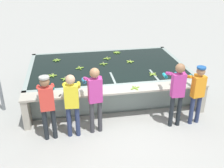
# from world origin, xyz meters

# --- Properties ---
(ground_plane) EXTENTS (80.00, 80.00, 0.00)m
(ground_plane) POSITION_xyz_m (0.00, 0.00, 0.00)
(ground_plane) COLOR #999993
(ground_plane) RESTS_ON ground
(wash_tank) EXTENTS (4.89, 3.06, 0.85)m
(wash_tank) POSITION_xyz_m (-0.00, 1.97, 0.42)
(wash_tank) COLOR gray
(wash_tank) RESTS_ON ground
(work_ledge) EXTENTS (4.89, 0.45, 0.85)m
(work_ledge) POSITION_xyz_m (0.00, 0.23, 0.62)
(work_ledge) COLOR #A8A393
(work_ledge) RESTS_ON ground
(worker_0) EXTENTS (0.44, 0.73, 1.61)m
(worker_0) POSITION_xyz_m (-1.75, -0.37, 0.98)
(worker_0) COLOR #1E2328
(worker_0) RESTS_ON ground
(worker_1) EXTENTS (0.44, 0.72, 1.60)m
(worker_1) POSITION_xyz_m (-1.20, -0.35, 0.96)
(worker_1) COLOR navy
(worker_1) RESTS_ON ground
(worker_2) EXTENTS (0.46, 0.73, 1.70)m
(worker_2) POSITION_xyz_m (-0.65, -0.29, 1.02)
(worker_2) COLOR #38383D
(worker_2) RESTS_ON ground
(worker_3) EXTENTS (0.41, 0.72, 1.71)m
(worker_3) POSITION_xyz_m (1.35, -0.37, 1.03)
(worker_3) COLOR #1E2328
(worker_3) RESTS_ON ground
(worker_4) EXTENTS (0.48, 0.73, 1.58)m
(worker_4) POSITION_xyz_m (1.90, -0.35, 0.95)
(worker_4) COLOR navy
(worker_4) RESTS_ON ground
(banana_bunch_floating_0) EXTENTS (0.28, 0.28, 0.08)m
(banana_bunch_floating_0) POSITION_xyz_m (-0.88, 1.84, 0.87)
(banana_bunch_floating_0) COLOR #7FAD33
(banana_bunch_floating_0) RESTS_ON wash_tank
(banana_bunch_floating_1) EXTENTS (0.28, 0.28, 0.08)m
(banana_bunch_floating_1) POSITION_xyz_m (-1.59, 2.68, 0.86)
(banana_bunch_floating_1) COLOR #75A333
(banana_bunch_floating_1) RESTS_ON wash_tank
(banana_bunch_floating_2) EXTENTS (0.27, 0.28, 0.08)m
(banana_bunch_floating_2) POSITION_xyz_m (0.78, 2.12, 0.87)
(banana_bunch_floating_2) COLOR #9EC642
(banana_bunch_floating_2) RESTS_ON wash_tank
(banana_bunch_floating_3) EXTENTS (0.28, 0.27, 0.08)m
(banana_bunch_floating_3) POSITION_xyz_m (-1.33, 1.09, 0.87)
(banana_bunch_floating_3) COLOR #75A333
(banana_bunch_floating_3) RESTS_ON wash_tank
(banana_bunch_floating_4) EXTENTS (0.26, 0.26, 0.08)m
(banana_bunch_floating_4) POSITION_xyz_m (1.19, 0.98, 0.87)
(banana_bunch_floating_4) COLOR #9EC642
(banana_bunch_floating_4) RESTS_ON wash_tank
(banana_bunch_floating_5) EXTENTS (0.28, 0.28, 0.08)m
(banana_bunch_floating_5) POSITION_xyz_m (0.09, 2.55, 0.87)
(banana_bunch_floating_5) COLOR #7FAD33
(banana_bunch_floating_5) RESTS_ON wash_tank
(banana_bunch_floating_6) EXTENTS (0.27, 0.28, 0.08)m
(banana_bunch_floating_6) POSITION_xyz_m (-1.70, 1.39, 0.87)
(banana_bunch_floating_6) COLOR #8CB738
(banana_bunch_floating_6) RESTS_ON wash_tank
(banana_bunch_floating_7) EXTENTS (0.27, 0.28, 0.08)m
(banana_bunch_floating_7) POSITION_xyz_m (0.54, 3.11, 0.86)
(banana_bunch_floating_7) COLOR #75A333
(banana_bunch_floating_7) RESTS_ON wash_tank
(banana_bunch_floating_8) EXTENTS (0.28, 0.28, 0.08)m
(banana_bunch_floating_8) POSITION_xyz_m (-0.10, 2.06, 0.87)
(banana_bunch_floating_8) COLOR #75A333
(banana_bunch_floating_8) RESTS_ON wash_tank
(banana_bunch_ledge_0) EXTENTS (0.28, 0.28, 0.08)m
(banana_bunch_ledge_0) POSITION_xyz_m (0.45, 0.18, 0.87)
(banana_bunch_ledge_0) COLOR #7FAD33
(banana_bunch_ledge_0) RESTS_ON work_ledge
(knife_0) EXTENTS (0.20, 0.32, 0.02)m
(knife_0) POSITION_xyz_m (-1.44, 0.19, 0.86)
(knife_0) COLOR silver
(knife_0) RESTS_ON work_ledge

